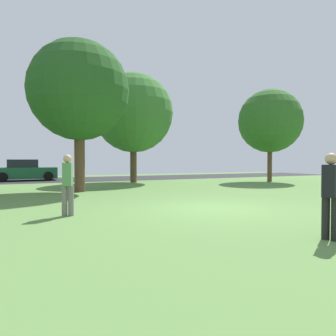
{
  "coord_description": "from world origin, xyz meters",
  "views": [
    {
      "loc": [
        -5.02,
        -7.68,
        1.43
      ],
      "look_at": [
        0.0,
        3.14,
        1.13
      ],
      "focal_mm": 32.73,
      "sensor_mm": 36.0,
      "label": 1
    }
  ],
  "objects_px": {
    "maple_tree_far": "(79,91)",
    "maple_tree_near": "(133,113)",
    "oak_tree_left": "(270,121)",
    "parked_car_green": "(25,171)",
    "person_catcher": "(331,193)",
    "street_lamp_post": "(131,148)",
    "person_bystander": "(68,182)"
  },
  "relations": [
    {
      "from": "maple_tree_far",
      "to": "maple_tree_near",
      "type": "xyz_separation_m",
      "value": [
        4.11,
        4.59,
        -0.09
      ]
    },
    {
      "from": "oak_tree_left",
      "to": "parked_car_green",
      "type": "distance_m",
      "value": 17.26
    },
    {
      "from": "person_catcher",
      "to": "parked_car_green",
      "type": "bearing_deg",
      "value": 83.7
    },
    {
      "from": "oak_tree_left",
      "to": "maple_tree_near",
      "type": "xyz_separation_m",
      "value": [
        -8.51,
        3.18,
        0.43
      ]
    },
    {
      "from": "oak_tree_left",
      "to": "street_lamp_post",
      "type": "relative_size",
      "value": 1.37
    },
    {
      "from": "person_catcher",
      "to": "oak_tree_left",
      "type": "bearing_deg",
      "value": 30.25
    },
    {
      "from": "person_catcher",
      "to": "maple_tree_near",
      "type": "bearing_deg",
      "value": 64.56
    },
    {
      "from": "person_catcher",
      "to": "parked_car_green",
      "type": "xyz_separation_m",
      "value": [
        -5.0,
        20.07,
        -0.18
      ]
    },
    {
      "from": "maple_tree_far",
      "to": "person_catcher",
      "type": "distance_m",
      "value": 11.55
    },
    {
      "from": "person_bystander",
      "to": "street_lamp_post",
      "type": "height_order",
      "value": "street_lamp_post"
    },
    {
      "from": "person_catcher",
      "to": "street_lamp_post",
      "type": "distance_m",
      "value": 16.28
    },
    {
      "from": "maple_tree_far",
      "to": "street_lamp_post",
      "type": "height_order",
      "value": "maple_tree_far"
    },
    {
      "from": "parked_car_green",
      "to": "street_lamp_post",
      "type": "height_order",
      "value": "street_lamp_post"
    },
    {
      "from": "parked_car_green",
      "to": "maple_tree_far",
      "type": "bearing_deg",
      "value": -76.61
    },
    {
      "from": "person_bystander",
      "to": "maple_tree_far",
      "type": "bearing_deg",
      "value": 3.16
    },
    {
      "from": "person_bystander",
      "to": "parked_car_green",
      "type": "height_order",
      "value": "person_bystander"
    },
    {
      "from": "oak_tree_left",
      "to": "person_catcher",
      "type": "height_order",
      "value": "oak_tree_left"
    },
    {
      "from": "oak_tree_left",
      "to": "street_lamp_post",
      "type": "height_order",
      "value": "oak_tree_left"
    },
    {
      "from": "person_catcher",
      "to": "person_bystander",
      "type": "relative_size",
      "value": 0.99
    },
    {
      "from": "maple_tree_near",
      "to": "person_bystander",
      "type": "xyz_separation_m",
      "value": [
        -5.36,
        -10.7,
        -3.61
      ]
    },
    {
      "from": "maple_tree_near",
      "to": "parked_car_green",
      "type": "bearing_deg",
      "value": 142.45
    },
    {
      "from": "oak_tree_left",
      "to": "person_bystander",
      "type": "bearing_deg",
      "value": -151.52
    },
    {
      "from": "oak_tree_left",
      "to": "parked_car_green",
      "type": "height_order",
      "value": "oak_tree_left"
    },
    {
      "from": "street_lamp_post",
      "to": "oak_tree_left",
      "type": "bearing_deg",
      "value": -26.37
    },
    {
      "from": "parked_car_green",
      "to": "person_bystander",
      "type": "bearing_deg",
      "value": -86.29
    },
    {
      "from": "maple_tree_far",
      "to": "parked_car_green",
      "type": "distance_m",
      "value": 10.5
    },
    {
      "from": "oak_tree_left",
      "to": "maple_tree_far",
      "type": "distance_m",
      "value": 12.71
    },
    {
      "from": "parked_car_green",
      "to": "street_lamp_post",
      "type": "distance_m",
      "value": 7.77
    },
    {
      "from": "person_bystander",
      "to": "oak_tree_left",
      "type": "bearing_deg",
      "value": -46.81
    },
    {
      "from": "maple_tree_far",
      "to": "oak_tree_left",
      "type": "bearing_deg",
      "value": 6.41
    },
    {
      "from": "oak_tree_left",
      "to": "person_bystander",
      "type": "distance_m",
      "value": 16.1
    },
    {
      "from": "maple_tree_far",
      "to": "parked_car_green",
      "type": "height_order",
      "value": "maple_tree_far"
    }
  ]
}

